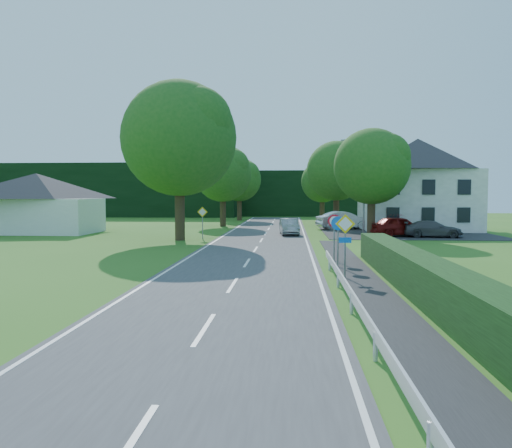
# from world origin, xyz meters

# --- Properties ---
(ground) EXTENTS (160.00, 160.00, 0.00)m
(ground) POSITION_xyz_m (0.00, 0.00, 0.00)
(ground) COLOR #2D5D1A
(ground) RESTS_ON ground
(road) EXTENTS (7.00, 80.00, 0.04)m
(road) POSITION_xyz_m (0.00, 20.00, 0.02)
(road) COLOR #3C3C3F
(road) RESTS_ON ground
(footpath) EXTENTS (1.50, 44.00, 0.04)m
(footpath) POSITION_xyz_m (4.95, 2.00, 0.02)
(footpath) COLOR black
(footpath) RESTS_ON ground
(parking_pad) EXTENTS (14.00, 16.00, 0.04)m
(parking_pad) POSITION_xyz_m (12.00, 33.00, 0.02)
(parking_pad) COLOR black
(parking_pad) RESTS_ON ground
(line_edge_left) EXTENTS (0.12, 80.00, 0.01)m
(line_edge_left) POSITION_xyz_m (-3.25, 20.00, 0.04)
(line_edge_left) COLOR white
(line_edge_left) RESTS_ON road
(line_edge_right) EXTENTS (0.12, 80.00, 0.01)m
(line_edge_right) POSITION_xyz_m (3.25, 20.00, 0.04)
(line_edge_right) COLOR white
(line_edge_right) RESTS_ON road
(line_centre) EXTENTS (0.12, 80.00, 0.01)m
(line_centre) POSITION_xyz_m (0.00, 20.00, 0.04)
(line_centre) COLOR white
(line_centre) RESTS_ON road
(guardrail) EXTENTS (0.12, 26.00, 0.69)m
(guardrail) POSITION_xyz_m (3.85, -1.00, 0.34)
(guardrail) COLOR silver
(guardrail) RESTS_ON ground
(hedge_right) EXTENTS (1.20, 30.00, 1.30)m
(hedge_right) POSITION_xyz_m (6.50, 0.00, 0.65)
(hedge_right) COLOR black
(hedge_right) RESTS_ON ground
(tree_main) EXTENTS (9.40, 9.40, 11.64)m
(tree_main) POSITION_xyz_m (-6.00, 24.00, 5.82)
(tree_main) COLOR #1E5419
(tree_main) RESTS_ON ground
(tree_left_far) EXTENTS (7.00, 7.00, 8.58)m
(tree_left_far) POSITION_xyz_m (-5.00, 40.00, 4.29)
(tree_left_far) COLOR #1E5419
(tree_left_far) RESTS_ON ground
(tree_right_far) EXTENTS (7.40, 7.40, 9.09)m
(tree_right_far) POSITION_xyz_m (7.00, 42.00, 4.54)
(tree_right_far) COLOR #1E5419
(tree_right_far) RESTS_ON ground
(tree_left_back) EXTENTS (6.60, 6.60, 8.07)m
(tree_left_back) POSITION_xyz_m (-4.50, 52.00, 4.04)
(tree_left_back) COLOR #1E5419
(tree_left_back) RESTS_ON ground
(tree_right_back) EXTENTS (6.20, 6.20, 7.56)m
(tree_right_back) POSITION_xyz_m (6.00, 50.00, 3.78)
(tree_right_back) COLOR #1E5419
(tree_right_back) RESTS_ON ground
(tree_right_mid) EXTENTS (7.00, 7.00, 8.58)m
(tree_right_mid) POSITION_xyz_m (8.50, 28.00, 4.29)
(tree_right_mid) COLOR #1E5419
(tree_right_mid) RESTS_ON ground
(treeline_left) EXTENTS (44.00, 6.00, 8.00)m
(treeline_left) POSITION_xyz_m (-28.00, 62.00, 4.00)
(treeline_left) COLOR black
(treeline_left) RESTS_ON ground
(treeline_right) EXTENTS (30.00, 5.00, 7.00)m
(treeline_right) POSITION_xyz_m (8.00, 66.00, 3.50)
(treeline_right) COLOR black
(treeline_right) RESTS_ON ground
(bungalow_left) EXTENTS (11.00, 6.50, 5.20)m
(bungalow_left) POSITION_xyz_m (-20.00, 30.00, 2.71)
(bungalow_left) COLOR silver
(bungalow_left) RESTS_ON ground
(house_white) EXTENTS (10.60, 8.40, 8.60)m
(house_white) POSITION_xyz_m (14.00, 36.00, 4.41)
(house_white) COLOR silver
(house_white) RESTS_ON ground
(streetlight) EXTENTS (2.03, 0.18, 8.00)m
(streetlight) POSITION_xyz_m (8.06, 30.00, 4.46)
(streetlight) COLOR gray
(streetlight) RESTS_ON ground
(sign_priority_right) EXTENTS (0.78, 0.09, 2.59)m
(sign_priority_right) POSITION_xyz_m (4.30, 7.98, 1.80)
(sign_priority_right) COLOR gray
(sign_priority_right) RESTS_ON ground
(sign_roundabout) EXTENTS (0.64, 0.08, 2.37)m
(sign_roundabout) POSITION_xyz_m (4.30, 10.98, 1.67)
(sign_roundabout) COLOR gray
(sign_roundabout) RESTS_ON ground
(sign_speed_limit) EXTENTS (0.64, 0.11, 2.37)m
(sign_speed_limit) POSITION_xyz_m (4.30, 12.97, 1.77)
(sign_speed_limit) COLOR gray
(sign_speed_limit) RESTS_ON ground
(sign_priority_left) EXTENTS (0.78, 0.09, 2.44)m
(sign_priority_left) POSITION_xyz_m (-4.50, 24.98, 1.72)
(sign_priority_left) COLOR gray
(sign_priority_left) RESTS_ON ground
(moving_car) EXTENTS (1.77, 4.15, 1.33)m
(moving_car) POSITION_xyz_m (2.00, 29.05, 0.71)
(moving_car) COLOR #9E9FA3
(moving_car) RESTS_ON road
(motorcycle) EXTENTS (0.85, 2.05, 1.05)m
(motorcycle) POSITION_xyz_m (1.58, 35.57, 0.56)
(motorcycle) COLOR black
(motorcycle) RESTS_ON road
(parked_car_red) EXTENTS (5.04, 3.12, 1.60)m
(parked_car_red) POSITION_xyz_m (10.72, 28.16, 0.84)
(parked_car_red) COLOR maroon
(parked_car_red) RESTS_ON parking_pad
(parked_car_silver_a) EXTENTS (5.46, 3.07, 1.70)m
(parked_car_silver_a) POSITION_xyz_m (7.21, 35.97, 0.89)
(parked_car_silver_a) COLOR silver
(parked_car_silver_a) RESTS_ON parking_pad
(parked_car_grey) EXTENTS (4.60, 2.28, 1.28)m
(parked_car_grey) POSITION_xyz_m (13.15, 27.48, 0.68)
(parked_car_grey) COLOR #45464A
(parked_car_grey) RESTS_ON parking_pad
(parked_car_silver_b) EXTENTS (5.53, 2.67, 1.52)m
(parked_car_silver_b) POSITION_xyz_m (14.92, 34.00, 0.80)
(parked_car_silver_b) COLOR #98999E
(parked_car_silver_b) RESTS_ON parking_pad
(parasol) EXTENTS (2.42, 2.44, 1.72)m
(parasol) POSITION_xyz_m (11.21, 31.99, 0.90)
(parasol) COLOR red
(parasol) RESTS_ON parking_pad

